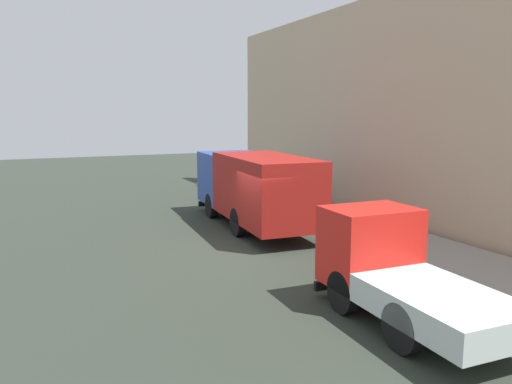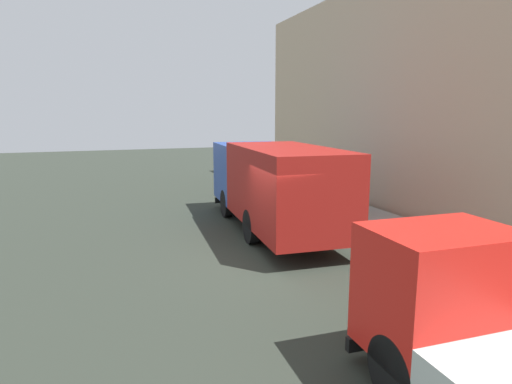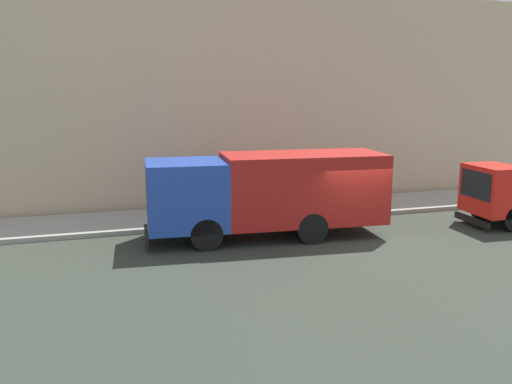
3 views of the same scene
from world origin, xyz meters
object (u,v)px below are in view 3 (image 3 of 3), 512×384
at_px(pedestrian_third, 219,191).
at_px(traffic_cone_orange, 176,215).
at_px(pedestrian_walking, 198,191).
at_px(street_sign_post, 246,182).
at_px(pedestrian_standing, 163,193).
at_px(large_utility_truck, 267,190).

relative_size(pedestrian_third, traffic_cone_orange, 2.60).
bearing_deg(traffic_cone_orange, pedestrian_walking, -38.65).
relative_size(pedestrian_walking, street_sign_post, 0.66).
relative_size(pedestrian_standing, traffic_cone_orange, 2.69).
bearing_deg(pedestrian_third, street_sign_post, -2.53).
distance_m(large_utility_truck, pedestrian_third, 3.75).
distance_m(pedestrian_walking, pedestrian_third, 0.86).
bearing_deg(pedestrian_walking, large_utility_truck, 40.52).
xyz_separation_m(traffic_cone_orange, street_sign_post, (-0.32, -2.67, 1.18)).
relative_size(pedestrian_walking, pedestrian_standing, 0.99).
height_order(traffic_cone_orange, street_sign_post, street_sign_post).
bearing_deg(street_sign_post, large_utility_truck, -174.23).
height_order(pedestrian_walking, pedestrian_third, pedestrian_walking).
distance_m(large_utility_truck, traffic_cone_orange, 3.87).
height_order(pedestrian_walking, traffic_cone_orange, pedestrian_walking).
bearing_deg(pedestrian_third, pedestrian_walking, -124.74).
bearing_deg(traffic_cone_orange, large_utility_truck, -128.85).
height_order(large_utility_truck, traffic_cone_orange, large_utility_truck).
relative_size(pedestrian_standing, pedestrian_third, 1.03).
bearing_deg(street_sign_post, pedestrian_walking, 42.70).
bearing_deg(pedestrian_third, pedestrian_standing, -122.00).
bearing_deg(large_utility_truck, street_sign_post, 10.19).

